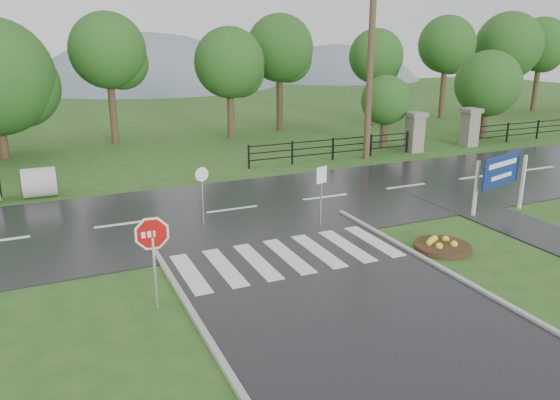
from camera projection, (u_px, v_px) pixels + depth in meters
name	position (u px, v px, depth m)	size (l,w,h in m)	color
ground	(385.00, 340.00, 11.89)	(120.00, 120.00, 0.00)	#29541C
main_road	(232.00, 210.00, 20.61)	(90.00, 8.00, 0.04)	black
walkway	(524.00, 228.00, 18.72)	(2.20, 11.00, 0.04)	#28282B
crosswalk	(288.00, 256.00, 16.23)	(6.50, 2.80, 0.02)	silver
pillar_west	(415.00, 131.00, 30.61)	(1.00, 1.00, 2.24)	gray
pillar_east	(470.00, 126.00, 32.18)	(1.00, 1.00, 2.24)	gray
fence_west	(333.00, 147.00, 28.68)	(9.58, 0.08, 1.20)	black
hills	(125.00, 202.00, 74.48)	(102.00, 48.00, 48.00)	slate
treeline	(171.00, 144.00, 33.22)	(83.20, 5.20, 10.00)	#1C4A17
stop_sign	(153.00, 241.00, 12.75)	(1.10, 0.12, 2.48)	#939399
estate_billboard	(501.00, 174.00, 19.95)	(2.41, 0.76, 2.18)	silver
flower_bed	(442.00, 246.00, 16.83)	(1.73, 1.73, 0.35)	#332111
reg_sign_small	(321.00, 184.00, 18.53)	(0.45, 0.16, 2.11)	#939399
reg_sign_round	(202.00, 189.00, 18.51)	(0.49, 0.11, 2.11)	#939399
utility_pole_east	(371.00, 60.00, 27.66)	(1.75, 0.61, 10.07)	#473523
entrance_tree_left	(386.00, 100.00, 31.05)	(2.82, 2.82, 4.21)	#3D2B1C
entrance_tree_right	(488.00, 84.00, 33.83)	(4.06, 4.06, 5.49)	#3D2B1C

